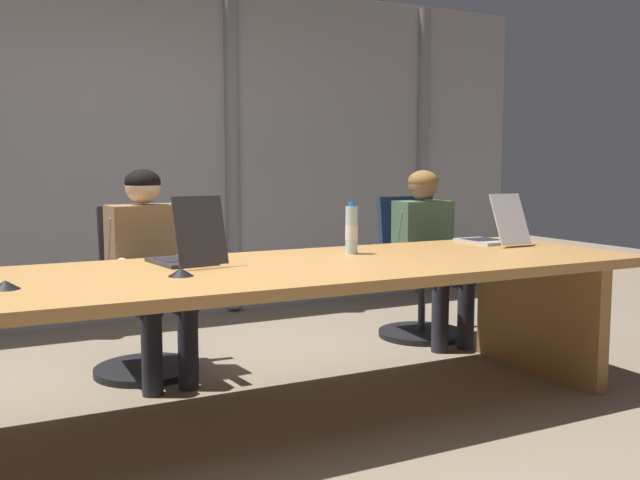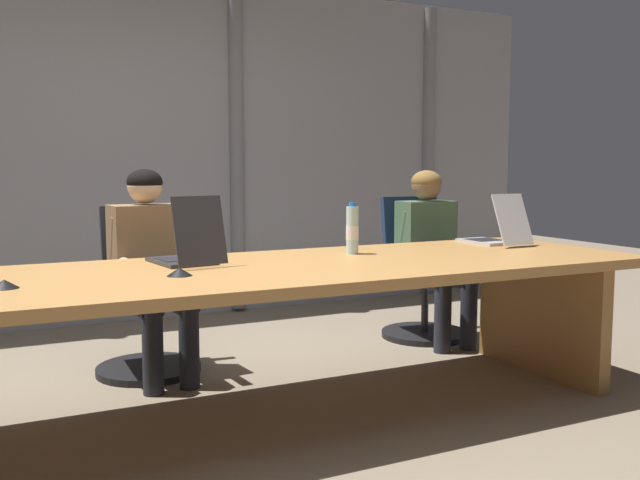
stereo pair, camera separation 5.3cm
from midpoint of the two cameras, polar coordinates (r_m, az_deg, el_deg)
name	(u,v)px [view 2 (the right image)]	position (r m, az deg, el deg)	size (l,w,h in m)	color
ground_plane	(202,429)	(3.34, -9.16, -14.99)	(15.37, 15.37, 0.00)	#7F705B
conference_table	(199,300)	(3.18, -9.34, -4.82)	(4.53, 1.13, 0.73)	#B77F42
curtain_backdrop	(105,149)	(5.52, -16.88, 7.10)	(7.69, 0.17, 2.64)	#9999A0
laptop_left_mid	(188,251)	(3.37, -10.31, -0.92)	(0.30, 0.45, 0.33)	#2D2D33
laptop_center	(495,234)	(4.30, 14.39, 0.44)	(0.22, 0.45, 0.30)	#BCBCC1
office_chair_left_mid	(146,309)	(4.21, -13.69, -5.49)	(0.60, 0.60, 0.96)	#2D2D38
office_chair_center	(421,284)	(4.98, 8.58, -3.54)	(0.60, 0.60, 0.98)	navy
person_left_mid	(151,259)	(4.01, -13.22, -1.53)	(0.44, 0.57, 1.18)	olive
person_center	(432,243)	(4.79, 9.48, -0.25)	(0.40, 0.56, 1.16)	#4C6B4C
water_bottle_primary	(352,230)	(3.71, 3.06, 0.79)	(0.07, 0.07, 0.27)	silver
conference_mic_left_side	(4,284)	(2.93, -23.89, -3.30)	(0.11, 0.11, 0.04)	black
conference_mic_right_side	(179,272)	(3.03, -10.90, -2.57)	(0.11, 0.11, 0.04)	black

